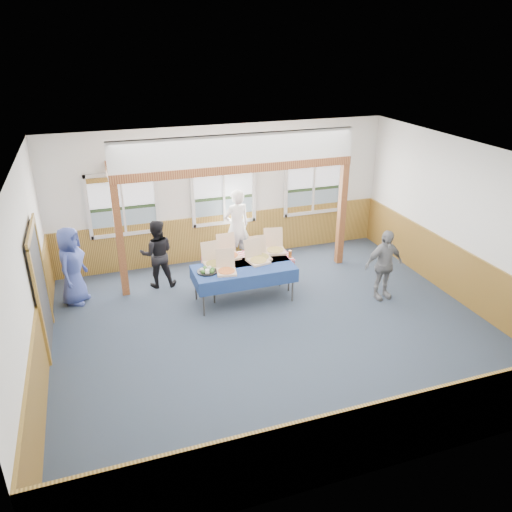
{
  "coord_description": "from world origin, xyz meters",
  "views": [
    {
      "loc": [
        -2.89,
        -7.4,
        5.05
      ],
      "look_at": [
        -0.04,
        1.0,
        1.07
      ],
      "focal_mm": 35.0,
      "sensor_mm": 36.0,
      "label": 1
    }
  ],
  "objects_px": {
    "person_grey": "(384,265)",
    "woman_black": "(157,254)",
    "man_blue": "(72,266)",
    "table_right": "(248,260)",
    "woman_white": "(237,227)",
    "table_left": "(244,269)"
  },
  "relations": [
    {
      "from": "table_left",
      "to": "woman_black",
      "type": "relative_size",
      "value": 1.45
    },
    {
      "from": "table_left",
      "to": "man_blue",
      "type": "xyz_separation_m",
      "value": [
        -3.26,
        1.05,
        0.1
      ]
    },
    {
      "from": "woman_white",
      "to": "man_blue",
      "type": "relative_size",
      "value": 1.11
    },
    {
      "from": "table_left",
      "to": "person_grey",
      "type": "relative_size",
      "value": 1.46
    },
    {
      "from": "man_blue",
      "to": "person_grey",
      "type": "relative_size",
      "value": 1.09
    },
    {
      "from": "woman_black",
      "to": "person_grey",
      "type": "relative_size",
      "value": 1.01
    },
    {
      "from": "man_blue",
      "to": "person_grey",
      "type": "bearing_deg",
      "value": -82.49
    },
    {
      "from": "table_right",
      "to": "woman_white",
      "type": "relative_size",
      "value": 1.07
    },
    {
      "from": "woman_white",
      "to": "person_grey",
      "type": "relative_size",
      "value": 1.21
    },
    {
      "from": "table_left",
      "to": "woman_white",
      "type": "relative_size",
      "value": 1.2
    },
    {
      "from": "woman_black",
      "to": "woman_white",
      "type": "bearing_deg",
      "value": -154.86
    },
    {
      "from": "table_left",
      "to": "woman_black",
      "type": "distance_m",
      "value": 1.98
    },
    {
      "from": "table_left",
      "to": "table_right",
      "type": "bearing_deg",
      "value": 50.72
    },
    {
      "from": "table_right",
      "to": "man_blue",
      "type": "height_order",
      "value": "man_blue"
    },
    {
      "from": "table_left",
      "to": "person_grey",
      "type": "bearing_deg",
      "value": -27.26
    },
    {
      "from": "table_right",
      "to": "woman_black",
      "type": "relative_size",
      "value": 1.28
    },
    {
      "from": "woman_white",
      "to": "woman_black",
      "type": "height_order",
      "value": "woman_white"
    },
    {
      "from": "person_grey",
      "to": "woman_black",
      "type": "bearing_deg",
      "value": 151.89
    },
    {
      "from": "table_left",
      "to": "table_right",
      "type": "height_order",
      "value": "same"
    },
    {
      "from": "table_left",
      "to": "man_blue",
      "type": "relative_size",
      "value": 1.34
    },
    {
      "from": "woman_white",
      "to": "table_left",
      "type": "bearing_deg",
      "value": 65.71
    },
    {
      "from": "woman_black",
      "to": "man_blue",
      "type": "relative_size",
      "value": 0.92
    }
  ]
}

